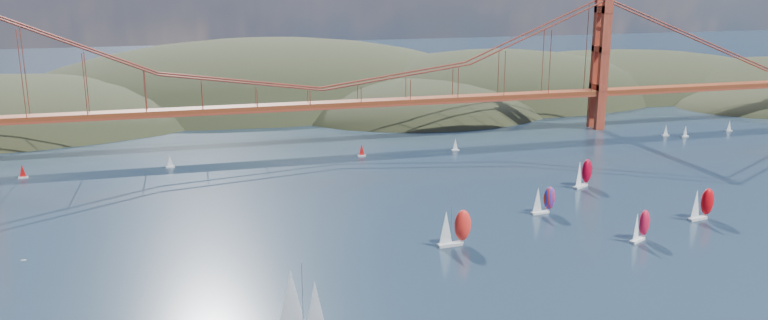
{
  "coord_description": "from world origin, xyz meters",
  "views": [
    {
      "loc": [
        -50.93,
        -102.92,
        67.42
      ],
      "look_at": [
        0.86,
        90.0,
        15.96
      ],
      "focal_mm": 35.0,
      "sensor_mm": 36.0,
      "label": 1
    }
  ],
  "objects": [
    {
      "name": "distant_boat_2",
      "position": [
        -104.56,
        157.67,
        2.41
      ],
      "size": [
        3.0,
        2.0,
        4.7
      ],
      "color": "silver",
      "rests_on": "ground"
    },
    {
      "name": "sloop_navy",
      "position": [
        -32.91,
        26.46,
        6.38
      ],
      "size": [
        9.56,
        5.79,
        14.44
      ],
      "rotation": [
        0.0,
        0.0,
        -0.13
      ],
      "color": "black",
      "rests_on": "ground"
    },
    {
      "name": "bridge",
      "position": [
        -1.75,
        180.0,
        32.23
      ],
      "size": [
        552.0,
        12.0,
        55.0
      ],
      "color": "maroon",
      "rests_on": "ground"
    },
    {
      "name": "distant_boat_5",
      "position": [
        146.11,
        154.28,
        2.41
      ],
      "size": [
        3.0,
        2.0,
        4.7
      ],
      "color": "silver",
      "rests_on": "ground"
    },
    {
      "name": "racer_0",
      "position": [
        11.5,
        62.45,
        4.86
      ],
      "size": [
        9.07,
        4.03,
        10.28
      ],
      "rotation": [
        0.0,
        0.0,
        0.1
      ],
      "color": "silver",
      "rests_on": "ground"
    },
    {
      "name": "distant_boat_9",
      "position": [
        10.41,
        157.24,
        2.41
      ],
      "size": [
        3.0,
        2.0,
        4.7
      ],
      "color": "silver",
      "rests_on": "ground"
    },
    {
      "name": "racer_2",
      "position": [
        84.3,
        63.79,
        4.61
      ],
      "size": [
        8.69,
        4.65,
        9.75
      ],
      "rotation": [
        0.0,
        0.0,
        0.21
      ],
      "color": "silver",
      "rests_on": "ground"
    },
    {
      "name": "racer_rwb",
      "position": [
        44.64,
        79.74,
        4.09
      ],
      "size": [
        7.66,
        3.52,
        8.66
      ],
      "rotation": [
        0.0,
        0.0,
        0.12
      ],
      "color": "white",
      "rests_on": "ground"
    },
    {
      "name": "distant_boat_3",
      "position": [
        -57.65,
        158.87,
        2.41
      ],
      "size": [
        3.0,
        2.0,
        4.7
      ],
      "color": "silver",
      "rests_on": "ground"
    },
    {
      "name": "gull",
      "position": [
        -77.2,
        17.74,
        22.89
      ],
      "size": [
        0.9,
        0.25,
        0.17
      ],
      "color": "white",
      "rests_on": "ground"
    },
    {
      "name": "racer_3",
      "position": [
        68.79,
        100.54,
        4.63
      ],
      "size": [
        8.67,
        6.59,
        9.79
      ],
      "rotation": [
        0.0,
        0.0,
        0.5
      ],
      "color": "silver",
      "rests_on": "ground"
    },
    {
      "name": "headlands",
      "position": [
        44.95,
        278.29,
        -12.46
      ],
      "size": [
        725.0,
        225.0,
        96.0
      ],
      "color": "black",
      "rests_on": "ground"
    },
    {
      "name": "racer_1",
      "position": [
        58.38,
        53.45,
        4.13
      ],
      "size": [
        7.74,
        5.87,
        8.75
      ],
      "rotation": [
        0.0,
        0.0,
        0.5
      ],
      "color": "white",
      "rests_on": "ground"
    },
    {
      "name": "distant_boat_8",
      "position": [
        46.75,
        156.57,
        2.41
      ],
      "size": [
        3.0,
        2.0,
        4.7
      ],
      "color": "silver",
      "rests_on": "ground"
    },
    {
      "name": "distant_boat_6",
      "position": [
        171.31,
        159.18,
        2.41
      ],
      "size": [
        3.0,
        2.0,
        4.7
      ],
      "color": "silver",
      "rests_on": "ground"
    },
    {
      "name": "distant_boat_4",
      "position": [
        139.6,
        158.11,
        2.41
      ],
      "size": [
        3.0,
        2.0,
        4.7
      ],
      "color": "silver",
      "rests_on": "ground"
    }
  ]
}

